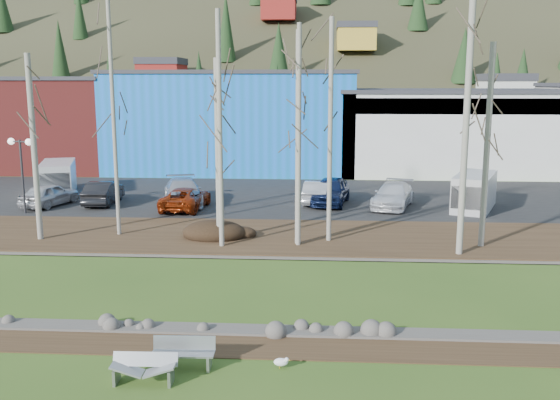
# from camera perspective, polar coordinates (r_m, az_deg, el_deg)

# --- Properties ---
(ground) EXTENTS (200.00, 200.00, 0.00)m
(ground) POSITION_cam_1_polar(r_m,az_deg,el_deg) (16.35, -1.31, -16.22)
(ground) COLOR #35541A
(ground) RESTS_ON ground
(dirt_strip) EXTENTS (80.00, 1.80, 0.03)m
(dirt_strip) POSITION_cam_1_polar(r_m,az_deg,el_deg) (18.23, -0.73, -13.19)
(dirt_strip) COLOR #382616
(dirt_strip) RESTS_ON ground
(near_bank_rocks) EXTENTS (80.00, 0.80, 0.50)m
(near_bank_rocks) POSITION_cam_1_polar(r_m,az_deg,el_deg) (19.15, -0.49, -12.02)
(near_bank_rocks) COLOR #47423D
(near_bank_rocks) RESTS_ON ground
(river) EXTENTS (80.00, 8.00, 0.90)m
(river) POSITION_cam_1_polar(r_m,az_deg,el_deg) (22.98, 0.25, -8.06)
(river) COLOR black
(river) RESTS_ON ground
(far_bank_rocks) EXTENTS (80.00, 0.80, 0.46)m
(far_bank_rocks) POSITION_cam_1_polar(r_m,az_deg,el_deg) (26.88, 0.77, -5.24)
(far_bank_rocks) COLOR #47423D
(far_bank_rocks) RESTS_ON ground
(far_bank) EXTENTS (80.00, 7.00, 0.15)m
(far_bank) POSITION_cam_1_polar(r_m,az_deg,el_deg) (29.95, 1.07, -3.42)
(far_bank) COLOR #382616
(far_bank) RESTS_ON ground
(parking_lot) EXTENTS (80.00, 14.00, 0.14)m
(parking_lot) POSITION_cam_1_polar(r_m,az_deg,el_deg) (40.21, 1.75, 0.25)
(parking_lot) COLOR black
(parking_lot) RESTS_ON ground
(building_brick) EXTENTS (16.32, 12.24, 7.80)m
(building_brick) POSITION_cam_1_polar(r_m,az_deg,el_deg) (59.28, -21.77, 6.63)
(building_brick) COLOR maroon
(building_brick) RESTS_ON ground
(building_blue) EXTENTS (20.40, 12.24, 8.30)m
(building_blue) POSITION_cam_1_polar(r_m,az_deg,el_deg) (54.10, -4.14, 7.30)
(building_blue) COLOR blue
(building_blue) RESTS_ON ground
(building_white) EXTENTS (18.36, 12.24, 6.80)m
(building_white) POSITION_cam_1_polar(r_m,az_deg,el_deg) (54.70, 15.01, 6.22)
(building_white) COLOR silver
(building_white) RESTS_ON ground
(hillside) EXTENTS (160.00, 72.00, 35.00)m
(hillside) POSITION_cam_1_polar(r_m,az_deg,el_deg) (99.03, 3.00, 16.62)
(hillside) COLOR #2D2B19
(hillside) RESTS_ON ground
(bench_intact) EXTENTS (1.66, 0.55, 0.83)m
(bench_intact) POSITION_cam_1_polar(r_m,az_deg,el_deg) (17.04, -8.82, -13.64)
(bench_intact) COLOR #A2A4A6
(bench_intact) RESTS_ON ground
(bench_damaged) EXTENTS (1.65, 0.58, 0.73)m
(bench_damaged) POSITION_cam_1_polar(r_m,az_deg,el_deg) (16.49, -12.32, -14.81)
(bench_damaged) COLOR #A2A4A6
(bench_damaged) RESTS_ON ground
(seagull) EXTENTS (0.45, 0.22, 0.33)m
(seagull) POSITION_cam_1_polar(r_m,az_deg,el_deg) (16.90, 0.13, -14.58)
(seagull) COLOR gold
(seagull) RESTS_ON ground
(dirt_mound) EXTENTS (3.02, 2.13, 0.59)m
(dirt_mound) POSITION_cam_1_polar(r_m,az_deg,el_deg) (29.74, -6.06, -2.84)
(dirt_mound) COLOR black
(dirt_mound) RESTS_ON far_bank
(birch_0) EXTENTS (0.26, 0.26, 8.53)m
(birch_0) POSITION_cam_1_polar(r_m,az_deg,el_deg) (30.74, -21.57, 4.42)
(birch_0) COLOR #A2A093
(birch_0) RESTS_ON far_bank
(birch_1) EXTENTS (0.19, 0.19, 12.03)m
(birch_1) POSITION_cam_1_polar(r_m,az_deg,el_deg) (30.39, -15.01, 8.05)
(birch_1) COLOR #A2A093
(birch_1) RESTS_ON far_bank
(birch_2) EXTENTS (0.29, 0.29, 8.31)m
(birch_2) POSITION_cam_1_polar(r_m,az_deg,el_deg) (28.50, -5.66, 4.46)
(birch_2) COLOR #A2A093
(birch_2) RESTS_ON far_bank
(birch_3) EXTENTS (0.22, 0.22, 10.29)m
(birch_3) POSITION_cam_1_polar(r_m,az_deg,el_deg) (27.39, -5.52, 6.28)
(birch_3) COLOR #A2A093
(birch_3) RESTS_ON far_bank
(birch_4) EXTENTS (0.26, 0.26, 9.48)m
(birch_4) POSITION_cam_1_polar(r_m,az_deg,el_deg) (27.73, 1.68, 5.54)
(birch_4) COLOR #A2A093
(birch_4) RESTS_ON far_bank
(birch_5) EXTENTS (0.21, 0.21, 10.06)m
(birch_5) POSITION_cam_1_polar(r_m,az_deg,el_deg) (28.34, 4.62, 6.22)
(birch_5) COLOR #A2A093
(birch_5) RESTS_ON far_bank
(birch_6) EXTENTS (0.20, 0.20, 9.74)m
(birch_6) POSITION_cam_1_polar(r_m,az_deg,el_deg) (27.48, 1.73, 5.77)
(birch_6) COLOR #A2A093
(birch_6) RESTS_ON far_bank
(birch_7) EXTENTS (0.27, 0.27, 10.50)m
(birch_7) POSITION_cam_1_polar(r_m,az_deg,el_deg) (27.06, 16.62, 6.05)
(birch_7) COLOR #A2A093
(birch_7) RESTS_ON far_bank
(birch_8) EXTENTS (0.26, 0.26, 8.93)m
(birch_8) POSITION_cam_1_polar(r_m,az_deg,el_deg) (28.77, 18.40, 4.64)
(birch_8) COLOR #A2A093
(birch_8) RESTS_ON far_bank
(street_lamp) EXTENTS (1.55, 0.74, 4.20)m
(street_lamp) POSITION_cam_1_polar(r_m,az_deg,el_deg) (37.40, -22.62, 3.86)
(street_lamp) COLOR #262628
(street_lamp) RESTS_ON parking_lot
(car_0) EXTENTS (2.65, 4.30, 1.37)m
(car_0) POSITION_cam_1_polar(r_m,az_deg,el_deg) (39.41, -20.34, 0.47)
(car_0) COLOR silver
(car_0) RESTS_ON parking_lot
(car_1) EXTENTS (1.73, 4.35, 1.41)m
(car_1) POSITION_cam_1_polar(r_m,az_deg,el_deg) (39.06, -15.84, 0.68)
(car_1) COLOR black
(car_1) RESTS_ON parking_lot
(car_2) EXTENTS (2.48, 4.74, 1.27)m
(car_2) POSITION_cam_1_polar(r_m,az_deg,el_deg) (36.45, -8.61, 0.16)
(car_2) COLOR #9F320E
(car_2) RESTS_ON parking_lot
(car_3) EXTENTS (3.44, 5.59, 1.51)m
(car_3) POSITION_cam_1_polar(r_m,az_deg,el_deg) (37.93, -8.87, 0.75)
(car_3) COLOR #A9AAB1
(car_3) RESTS_ON parking_lot
(car_4) EXTENTS (2.70, 4.98, 1.61)m
(car_4) POSITION_cam_1_polar(r_m,az_deg,el_deg) (37.64, 4.66, 0.84)
(car_4) COLOR #131E44
(car_4) RESTS_ON parking_lot
(car_5) EXTENTS (1.82, 4.28, 1.37)m
(car_5) POSITION_cam_1_polar(r_m,az_deg,el_deg) (37.95, 3.41, 0.76)
(car_5) COLOR #BBBBBD
(car_5) RESTS_ON parking_lot
(car_6) EXTENTS (3.27, 5.21, 1.41)m
(car_6) POSITION_cam_1_polar(r_m,az_deg,el_deg) (37.24, 10.30, 0.44)
(car_6) COLOR white
(car_6) RESTS_ON parking_lot
(van_white) EXTENTS (3.51, 5.06, 2.04)m
(van_white) POSITION_cam_1_polar(r_m,az_deg,el_deg) (37.55, 17.31, 0.70)
(van_white) COLOR silver
(van_white) RESTS_ON parking_lot
(van_grey) EXTENTS (3.35, 5.13, 2.08)m
(van_grey) POSITION_cam_1_polar(r_m,az_deg,el_deg) (43.45, -19.66, 1.90)
(van_grey) COLOR silver
(van_grey) RESTS_ON parking_lot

